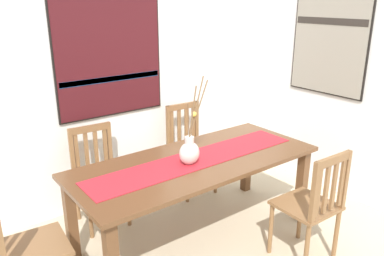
% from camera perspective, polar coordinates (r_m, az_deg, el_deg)
% --- Properties ---
extents(wall_back, '(6.40, 0.12, 2.70)m').
position_cam_1_polar(wall_back, '(3.91, -10.51, 8.66)').
color(wall_back, white).
rests_on(wall_back, ground_plane).
extents(dining_table, '(2.10, 0.88, 0.74)m').
position_cam_1_polar(dining_table, '(3.26, 0.61, -6.22)').
color(dining_table, brown).
rests_on(dining_table, ground_plane).
extents(table_runner, '(1.93, 0.36, 0.01)m').
position_cam_1_polar(table_runner, '(3.22, 0.62, -4.60)').
color(table_runner, '#B7232D').
rests_on(table_runner, dining_table).
extents(centerpiece_vase, '(0.27, 0.15, 0.69)m').
position_cam_1_polar(centerpiece_vase, '(3.09, -0.35, -3.34)').
color(centerpiece_vase, silver).
rests_on(centerpiece_vase, dining_table).
extents(chair_0, '(0.45, 0.45, 0.97)m').
position_cam_1_polar(chair_0, '(2.81, -23.49, -15.60)').
color(chair_0, brown).
rests_on(chair_0, ground_plane).
extents(chair_1, '(0.45, 0.45, 0.91)m').
position_cam_1_polar(chair_1, '(3.67, -13.65, -6.41)').
color(chair_1, brown).
rests_on(chair_1, ground_plane).
extents(chair_2, '(0.43, 0.43, 0.95)m').
position_cam_1_polar(chair_2, '(3.17, 17.28, -10.71)').
color(chair_2, brown).
rests_on(chair_2, ground_plane).
extents(chair_3, '(0.45, 0.45, 0.94)m').
position_cam_1_polar(chair_3, '(4.15, -0.40, -2.70)').
color(chair_3, brown).
rests_on(chair_3, ground_plane).
extents(painting_on_back_wall, '(1.08, 0.05, 1.30)m').
position_cam_1_polar(painting_on_back_wall, '(3.77, -12.09, 11.46)').
color(painting_on_back_wall, black).
extents(painting_on_side_wall, '(0.05, 0.86, 1.10)m').
position_cam_1_polar(painting_on_side_wall, '(4.25, 19.60, 12.09)').
color(painting_on_side_wall, black).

